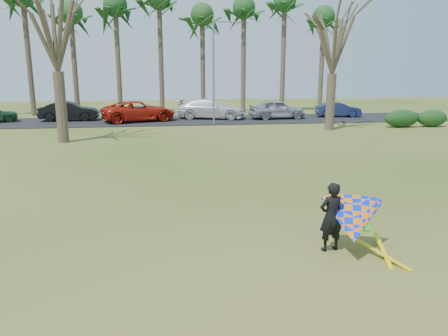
{
  "coord_description": "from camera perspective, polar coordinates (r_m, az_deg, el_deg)",
  "views": [
    {
      "loc": [
        -2.01,
        -12.27,
        4.42
      ],
      "look_at": [
        0.0,
        2.0,
        1.1
      ],
      "focal_mm": 35.0,
      "sensor_mm": 36.0,
      "label": 1
    }
  ],
  "objects": [
    {
      "name": "bare_tree_right",
      "position": [
        32.63,
        14.19,
        16.38
      ],
      "size": [
        6.27,
        6.27,
        9.21
      ],
      "color": "#473A2B",
      "rests_on": "ground"
    },
    {
      "name": "hedge_near",
      "position": [
        35.79,
        22.17,
        6.01
      ],
      "size": [
        2.68,
        1.21,
        1.34
      ],
      "primitive_type": "ellipsoid",
      "color": "#133613",
      "rests_on": "ground"
    },
    {
      "name": "car_4",
      "position": [
        38.62,
        6.95,
        7.64
      ],
      "size": [
        4.99,
        2.35,
        1.65
      ],
      "primitive_type": "imported",
      "rotation": [
        0.0,
        0.0,
        1.66
      ],
      "color": "#989DA5",
      "rests_on": "parking_strip"
    },
    {
      "name": "palm_7",
      "position": [
        44.34,
        2.61,
        20.0
      ],
      "size": [
        4.84,
        4.84,
        11.54
      ],
      "color": "#4A3C2C",
      "rests_on": "ground"
    },
    {
      "name": "palm_9",
      "position": [
        46.38,
        12.91,
        18.55
      ],
      "size": [
        4.84,
        4.84,
        10.84
      ],
      "color": "#4A3C2C",
      "rests_on": "ground"
    },
    {
      "name": "ground",
      "position": [
        13.2,
        1.22,
        -6.6
      ],
      "size": [
        100.0,
        100.0,
        0.0
      ],
      "primitive_type": "plane",
      "color": "#254F11",
      "rests_on": "ground"
    },
    {
      "name": "streetlight",
      "position": [
        34.52,
        -1.11,
        13.05
      ],
      "size": [
        2.28,
        0.18,
        8.0
      ],
      "color": "gray",
      "rests_on": "ground"
    },
    {
      "name": "hedge_far",
      "position": [
        37.06,
        25.55,
        5.9
      ],
      "size": [
        2.37,
        1.12,
        1.32
      ],
      "primitive_type": "ellipsoid",
      "color": "#163914",
      "rests_on": "ground"
    },
    {
      "name": "palm_5",
      "position": [
        43.7,
        -8.48,
        20.88
      ],
      "size": [
        4.84,
        4.84,
        12.24
      ],
      "color": "#46362A",
      "rests_on": "ground"
    },
    {
      "name": "palm_3",
      "position": [
        44.26,
        -19.4,
        18.44
      ],
      "size": [
        4.84,
        4.84,
        10.84
      ],
      "color": "#453729",
      "rests_on": "ground"
    },
    {
      "name": "parking_strip",
      "position": [
        37.58,
        -4.92,
        6.23
      ],
      "size": [
        46.0,
        7.0,
        0.06
      ],
      "primitive_type": "cube",
      "color": "black",
      "rests_on": "ground"
    },
    {
      "name": "bare_tree_left",
      "position": [
        28.03,
        -21.32,
        17.24
      ],
      "size": [
        6.6,
        6.6,
        9.7
      ],
      "color": "#46372A",
      "rests_on": "ground"
    },
    {
      "name": "kite_flyer",
      "position": [
        10.99,
        16.17,
        -6.52
      ],
      "size": [
        2.13,
        2.39,
        2.02
      ],
      "color": "black",
      "rests_on": "ground"
    },
    {
      "name": "car_5",
      "position": [
        41.19,
        14.7,
        7.41
      ],
      "size": [
        4.14,
        1.89,
        1.32
      ],
      "primitive_type": "imported",
      "rotation": [
        0.0,
        0.0,
        1.44
      ],
      "color": "navy",
      "rests_on": "parking_strip"
    },
    {
      "name": "car_3",
      "position": [
        38.49,
        -1.71,
        7.76
      ],
      "size": [
        6.34,
        3.82,
        1.72
      ],
      "primitive_type": "imported",
      "rotation": [
        0.0,
        0.0,
        1.32
      ],
      "color": "white",
      "rests_on": "parking_strip"
    },
    {
      "name": "palm_4",
      "position": [
        43.79,
        -14.02,
        19.74
      ],
      "size": [
        4.84,
        4.84,
        11.54
      ],
      "color": "#453629",
      "rests_on": "ground"
    },
    {
      "name": "palm_8",
      "position": [
        45.32,
        7.94,
        20.61
      ],
      "size": [
        4.84,
        4.84,
        12.24
      ],
      "color": "brown",
      "rests_on": "ground"
    },
    {
      "name": "palm_6",
      "position": [
        43.71,
        -2.86,
        19.2
      ],
      "size": [
        4.84,
        4.84,
        10.84
      ],
      "color": "#4A3C2C",
      "rests_on": "ground"
    },
    {
      "name": "car_1",
      "position": [
        39.16,
        -19.59,
        7.01
      ],
      "size": [
        4.83,
        1.82,
        1.58
      ],
      "primitive_type": "imported",
      "rotation": [
        0.0,
        0.0,
        1.6
      ],
      "color": "black",
      "rests_on": "parking_strip"
    },
    {
      "name": "car_2",
      "position": [
        37.12,
        -11.07,
        7.3
      ],
      "size": [
        6.58,
        4.54,
        1.67
      ],
      "primitive_type": "imported",
      "rotation": [
        0.0,
        0.0,
        1.89
      ],
      "color": "red",
      "rests_on": "parking_strip"
    }
  ]
}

